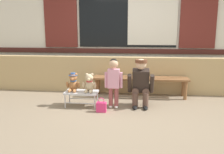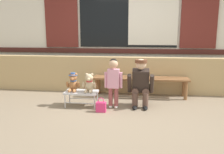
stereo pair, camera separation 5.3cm
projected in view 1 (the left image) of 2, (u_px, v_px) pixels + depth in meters
The scene contains 10 objects.
ground_plane at pixel (121, 112), 4.47m from camera, with size 60.00×60.00×0.00m, color #84725B.
brick_low_wall at pixel (126, 75), 5.77m from camera, with size 8.12×0.25×0.85m, color tan.
shop_facade at pixel (128, 23), 6.03m from camera, with size 8.29×0.26×3.24m.
wooden_bench_long at pixel (140, 80), 5.39m from camera, with size 2.10×0.40×0.44m.
small_display_bench at pixel (81, 93), 4.73m from camera, with size 0.64×0.36×0.30m.
teddy_bear_with_hat at pixel (73, 83), 4.71m from camera, with size 0.28×0.27×0.36m.
teddy_bear_plain at pixel (89, 83), 4.68m from camera, with size 0.28×0.26×0.36m.
child_standing at pixel (114, 78), 4.57m from camera, with size 0.35×0.18×0.96m.
adult_crouching at pixel (141, 83), 4.66m from camera, with size 0.50×0.49×0.95m.
handbag_on_ground at pixel (101, 107), 4.44m from camera, with size 0.18×0.11×0.27m.
Camera 1 is at (0.30, -4.24, 1.52)m, focal length 38.76 mm.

